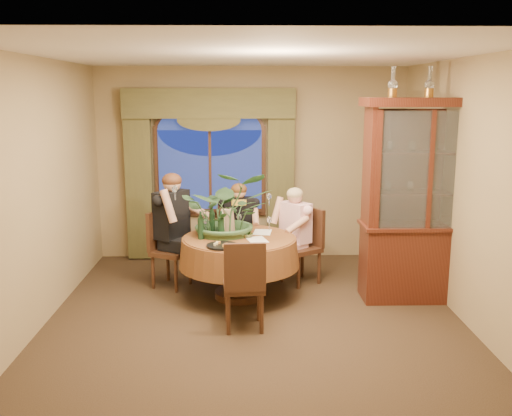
{
  "coord_description": "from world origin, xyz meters",
  "views": [
    {
      "loc": [
        -0.12,
        -5.84,
        2.43
      ],
      "look_at": [
        0.03,
        0.71,
        1.1
      ],
      "focal_mm": 40.0,
      "sensor_mm": 36.0,
      "label": 1
    }
  ],
  "objects_px": {
    "chair_back": "(171,250)",
    "wine_bottle_0": "(222,223)",
    "oil_lamp_left": "(393,82)",
    "person_pink": "(295,235)",
    "chair_front_left": "(244,284)",
    "chair_back_right": "(234,238)",
    "oil_lamp_center": "(430,82)",
    "olive_bowl": "(247,235)",
    "wine_bottle_3": "(221,225)",
    "china_cabinet": "(423,201)",
    "dining_table": "(239,267)",
    "chair_right": "(301,247)",
    "oil_lamp_right": "(466,82)",
    "person_back": "(172,229)",
    "stoneware_vase": "(229,222)",
    "centerpiece_plant": "(228,180)",
    "person_scarf": "(239,229)",
    "wine_bottle_1": "(212,220)",
    "wine_bottle_2": "(201,225)"
  },
  "relations": [
    {
      "from": "oil_lamp_right",
      "to": "chair_back_right",
      "type": "height_order",
      "value": "oil_lamp_right"
    },
    {
      "from": "oil_lamp_right",
      "to": "chair_right",
      "type": "relative_size",
      "value": 0.35
    },
    {
      "from": "chair_front_left",
      "to": "stoneware_vase",
      "type": "xyz_separation_m",
      "value": [
        -0.18,
        1.07,
        0.42
      ]
    },
    {
      "from": "oil_lamp_center",
      "to": "person_pink",
      "type": "height_order",
      "value": "oil_lamp_center"
    },
    {
      "from": "person_pink",
      "to": "wine_bottle_0",
      "type": "relative_size",
      "value": 3.78
    },
    {
      "from": "person_scarf",
      "to": "wine_bottle_0",
      "type": "relative_size",
      "value": 3.8
    },
    {
      "from": "dining_table",
      "to": "china_cabinet",
      "type": "distance_m",
      "value": 2.29
    },
    {
      "from": "china_cabinet",
      "to": "person_pink",
      "type": "height_order",
      "value": "china_cabinet"
    },
    {
      "from": "oil_lamp_center",
      "to": "chair_back",
      "type": "height_order",
      "value": "oil_lamp_center"
    },
    {
      "from": "dining_table",
      "to": "stoneware_vase",
      "type": "height_order",
      "value": "stoneware_vase"
    },
    {
      "from": "chair_back_right",
      "to": "wine_bottle_3",
      "type": "bearing_deg",
      "value": 78.81
    },
    {
      "from": "chair_right",
      "to": "wine_bottle_0",
      "type": "distance_m",
      "value": 1.18
    },
    {
      "from": "oil_lamp_left",
      "to": "person_back",
      "type": "bearing_deg",
      "value": 167.11
    },
    {
      "from": "person_scarf",
      "to": "wine_bottle_1",
      "type": "distance_m",
      "value": 0.83
    },
    {
      "from": "chair_right",
      "to": "chair_back_right",
      "type": "xyz_separation_m",
      "value": [
        -0.87,
        0.5,
        0.0
      ]
    },
    {
      "from": "wine_bottle_3",
      "to": "chair_back_right",
      "type": "bearing_deg",
      "value": 83.17
    },
    {
      "from": "oil_lamp_right",
      "to": "person_scarf",
      "type": "bearing_deg",
      "value": 158.53
    },
    {
      "from": "china_cabinet",
      "to": "wine_bottle_3",
      "type": "relative_size",
      "value": 7.2
    },
    {
      "from": "centerpiece_plant",
      "to": "wine_bottle_3",
      "type": "relative_size",
      "value": 3.58
    },
    {
      "from": "person_pink",
      "to": "wine_bottle_2",
      "type": "height_order",
      "value": "person_pink"
    },
    {
      "from": "oil_lamp_right",
      "to": "wine_bottle_0",
      "type": "relative_size",
      "value": 1.03
    },
    {
      "from": "chair_right",
      "to": "oil_lamp_center",
      "type": "bearing_deg",
      "value": -147.45
    },
    {
      "from": "chair_right",
      "to": "person_back",
      "type": "distance_m",
      "value": 1.67
    },
    {
      "from": "person_pink",
      "to": "wine_bottle_3",
      "type": "relative_size",
      "value": 3.78
    },
    {
      "from": "olive_bowl",
      "to": "wine_bottle_3",
      "type": "xyz_separation_m",
      "value": [
        -0.3,
        -0.06,
        0.14
      ]
    },
    {
      "from": "chair_back",
      "to": "wine_bottle_0",
      "type": "relative_size",
      "value": 2.91
    },
    {
      "from": "oil_lamp_left",
      "to": "olive_bowl",
      "type": "height_order",
      "value": "oil_lamp_left"
    },
    {
      "from": "chair_front_left",
      "to": "wine_bottle_1",
      "type": "distance_m",
      "value": 1.27
    },
    {
      "from": "oil_lamp_center",
      "to": "person_pink",
      "type": "xyz_separation_m",
      "value": [
        -1.42,
        0.67,
        -1.92
      ]
    },
    {
      "from": "oil_lamp_right",
      "to": "wine_bottle_0",
      "type": "distance_m",
      "value": 3.21
    },
    {
      "from": "chair_front_left",
      "to": "wine_bottle_3",
      "type": "relative_size",
      "value": 2.91
    },
    {
      "from": "chair_back",
      "to": "wine_bottle_0",
      "type": "bearing_deg",
      "value": 86.76
    },
    {
      "from": "oil_lamp_right",
      "to": "olive_bowl",
      "type": "xyz_separation_m",
      "value": [
        -2.46,
        0.06,
        -1.77
      ]
    },
    {
      "from": "oil_lamp_left",
      "to": "chair_front_left",
      "type": "height_order",
      "value": "oil_lamp_left"
    },
    {
      "from": "person_pink",
      "to": "chair_back",
      "type": "bearing_deg",
      "value": 57.09
    },
    {
      "from": "oil_lamp_center",
      "to": "centerpiece_plant",
      "type": "xyz_separation_m",
      "value": [
        -2.27,
        0.25,
        -1.14
      ]
    },
    {
      "from": "oil_lamp_left",
      "to": "person_pink",
      "type": "xyz_separation_m",
      "value": [
        -1.0,
        0.67,
        -1.92
      ]
    },
    {
      "from": "oil_lamp_center",
      "to": "olive_bowl",
      "type": "height_order",
      "value": "oil_lamp_center"
    },
    {
      "from": "chair_right",
      "to": "centerpiece_plant",
      "type": "bearing_deg",
      "value": 77.7
    },
    {
      "from": "wine_bottle_0",
      "to": "wine_bottle_1",
      "type": "height_order",
      "value": "same"
    },
    {
      "from": "china_cabinet",
      "to": "wine_bottle_2",
      "type": "height_order",
      "value": "china_cabinet"
    },
    {
      "from": "oil_lamp_left",
      "to": "wine_bottle_3",
      "type": "bearing_deg",
      "value": 179.92
    },
    {
      "from": "dining_table",
      "to": "oil_lamp_center",
      "type": "bearing_deg",
      "value": -2.16
    },
    {
      "from": "dining_table",
      "to": "centerpiece_plant",
      "type": "relative_size",
      "value": 1.22
    },
    {
      "from": "person_pink",
      "to": "person_back",
      "type": "xyz_separation_m",
      "value": [
        -1.58,
        -0.08,
        0.1
      ]
    },
    {
      "from": "person_pink",
      "to": "wine_bottle_2",
      "type": "xyz_separation_m",
      "value": [
        -1.17,
        -0.68,
        0.29
      ]
    },
    {
      "from": "chair_front_left",
      "to": "wine_bottle_1",
      "type": "height_order",
      "value": "wine_bottle_1"
    },
    {
      "from": "china_cabinet",
      "to": "wine_bottle_2",
      "type": "distance_m",
      "value": 2.6
    },
    {
      "from": "chair_front_left",
      "to": "chair_back_right",
      "type": "bearing_deg",
      "value": 90.55
    },
    {
      "from": "oil_lamp_center",
      "to": "wine_bottle_0",
      "type": "bearing_deg",
      "value": 176.78
    }
  ]
}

